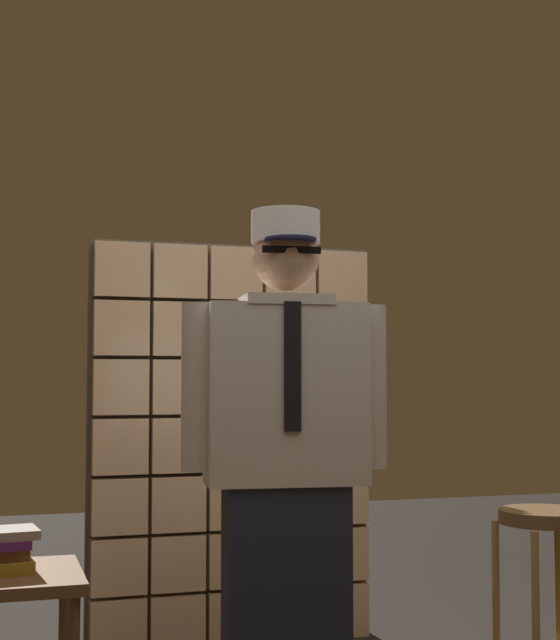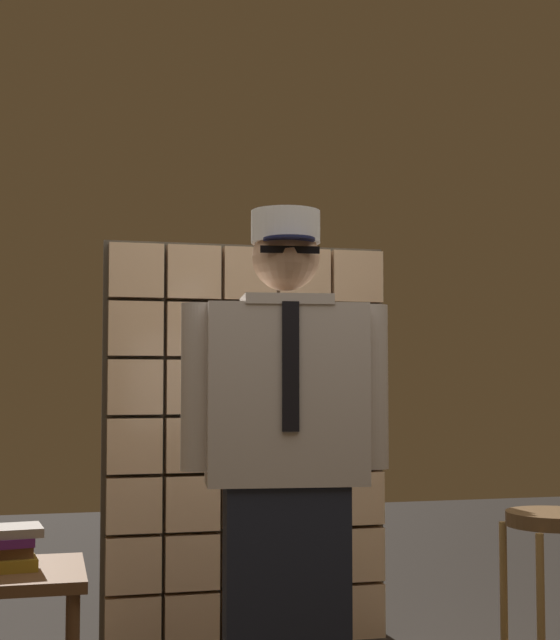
% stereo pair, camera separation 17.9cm
% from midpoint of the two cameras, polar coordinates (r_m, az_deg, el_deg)
% --- Properties ---
extents(glass_block_wall, '(1.34, 0.10, 1.87)m').
position_cam_midpoint_polar(glass_block_wall, '(4.38, -0.76, -7.53)').
color(glass_block_wall, '#E0B78C').
rests_on(glass_block_wall, ground).
extents(standing_person, '(0.72, 0.33, 1.79)m').
position_cam_midpoint_polar(standing_person, '(3.20, 1.98, -8.66)').
color(standing_person, '#1E2333').
rests_on(standing_person, ground).
extents(bar_stool, '(0.34, 0.34, 0.74)m').
position_cam_midpoint_polar(bar_stool, '(3.60, 17.81, -14.03)').
color(bar_stool, brown).
rests_on(bar_stool, ground).
extents(side_table, '(0.52, 0.52, 0.57)m').
position_cam_midpoint_polar(side_table, '(3.39, -14.84, -15.78)').
color(side_table, brown).
rests_on(side_table, ground).
extents(book_stack, '(0.25, 0.22, 0.14)m').
position_cam_midpoint_polar(book_stack, '(3.37, -14.91, -13.22)').
color(book_stack, olive).
rests_on(book_stack, side_table).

